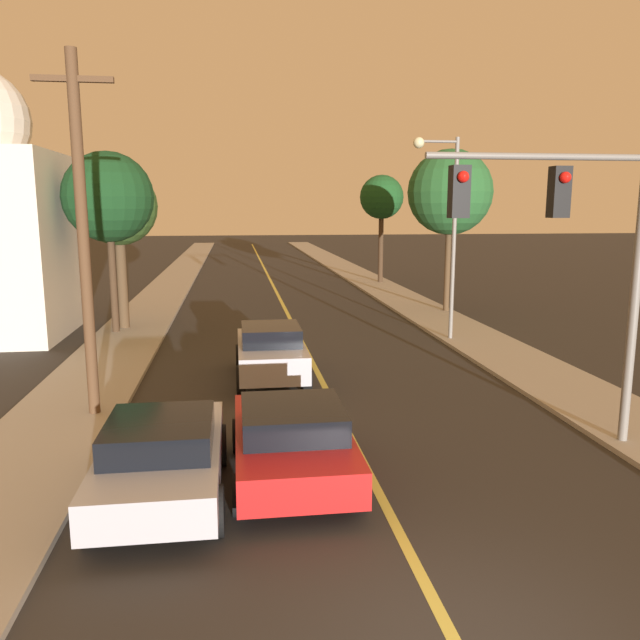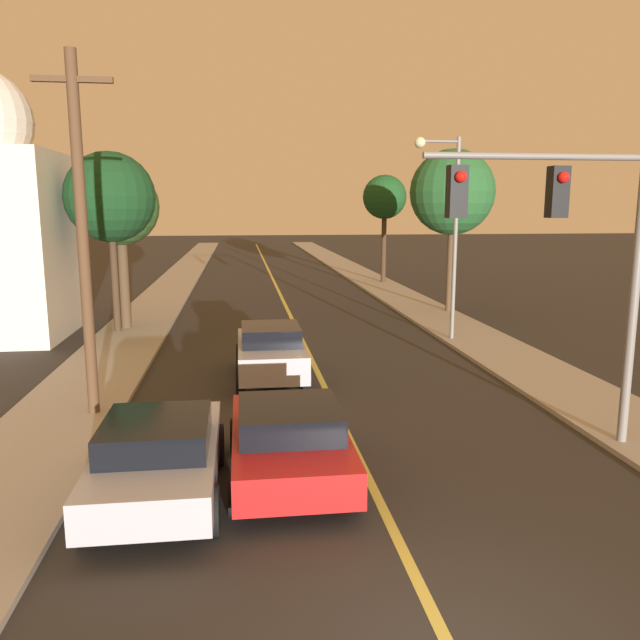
# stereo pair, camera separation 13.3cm
# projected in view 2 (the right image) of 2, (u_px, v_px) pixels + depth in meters

# --- Properties ---
(road_surface) EXTENTS (9.51, 80.00, 0.01)m
(road_surface) POSITION_uv_depth(u_px,v_px,m) (272.00, 277.00, 41.55)
(road_surface) COLOR #2D2B28
(road_surface) RESTS_ON ground
(sidewalk_left) EXTENTS (2.50, 80.00, 0.12)m
(sidewalk_left) POSITION_uv_depth(u_px,v_px,m) (180.00, 277.00, 40.79)
(sidewalk_left) COLOR #9E998E
(sidewalk_left) RESTS_ON ground
(sidewalk_right) EXTENTS (2.50, 80.00, 0.12)m
(sidewalk_right) POSITION_uv_depth(u_px,v_px,m) (360.00, 275.00, 42.29)
(sidewalk_right) COLOR #9E998E
(sidewalk_right) RESTS_ON ground
(car_near_lane_front) EXTENTS (2.02, 4.01, 1.33)m
(car_near_lane_front) POSITION_uv_depth(u_px,v_px,m) (289.00, 439.00, 10.56)
(car_near_lane_front) COLOR red
(car_near_lane_front) RESTS_ON ground
(car_near_lane_second) EXTENTS (1.84, 3.92, 1.52)m
(car_near_lane_second) POSITION_uv_depth(u_px,v_px,m) (271.00, 351.00, 16.52)
(car_near_lane_second) COLOR #A5A8B2
(car_near_lane_second) RESTS_ON ground
(car_outer_lane_front) EXTENTS (1.94, 4.03, 1.37)m
(car_outer_lane_front) POSITION_uv_depth(u_px,v_px,m) (159.00, 455.00, 9.77)
(car_outer_lane_front) COLOR #A5A8B2
(car_outer_lane_front) RESTS_ON ground
(traffic_signal_mast) EXTENTS (4.20, 0.42, 5.57)m
(traffic_signal_mast) POSITION_uv_depth(u_px,v_px,m) (569.00, 234.00, 11.17)
(traffic_signal_mast) COLOR slate
(traffic_signal_mast) RESTS_ON ground
(streetlamp_right) EXTENTS (1.56, 0.36, 6.71)m
(streetlamp_right) POSITION_uv_depth(u_px,v_px,m) (446.00, 211.00, 20.71)
(streetlamp_right) COLOR slate
(streetlamp_right) RESTS_ON ground
(utility_pole_left) EXTENTS (1.60, 0.24, 7.58)m
(utility_pole_left) POSITION_uv_depth(u_px,v_px,m) (82.00, 231.00, 13.06)
(utility_pole_left) COLOR #513823
(utility_pole_left) RESTS_ON ground
(tree_left_near) EXTENTS (3.16, 3.16, 6.39)m
(tree_left_near) POSITION_uv_depth(u_px,v_px,m) (110.00, 198.00, 21.91)
(tree_left_near) COLOR #3D2B1C
(tree_left_near) RESTS_ON ground
(tree_left_far) EXTENTS (2.85, 2.85, 5.92)m
(tree_left_far) POSITION_uv_depth(u_px,v_px,m) (120.00, 208.00, 22.71)
(tree_left_far) COLOR #4C3823
(tree_left_far) RESTS_ON ground
(tree_right_near) EXTENTS (3.60, 3.60, 6.88)m
(tree_right_near) POSITION_uv_depth(u_px,v_px,m) (452.00, 193.00, 26.36)
(tree_right_near) COLOR #4C3823
(tree_right_near) RESTS_ON ground
(tree_right_far) EXTENTS (2.59, 2.59, 6.35)m
(tree_right_far) POSITION_uv_depth(u_px,v_px,m) (385.00, 198.00, 36.97)
(tree_right_far) COLOR #3D2B1C
(tree_right_far) RESTS_ON ground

